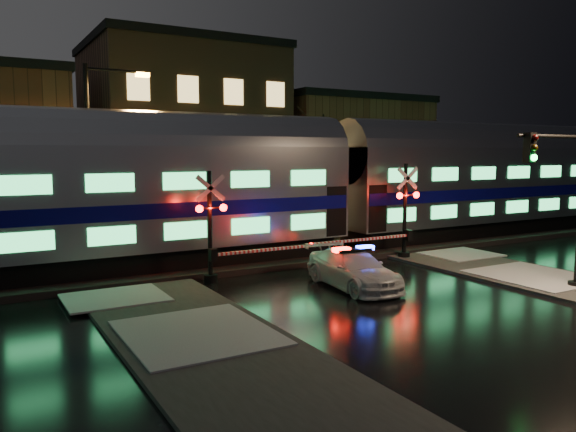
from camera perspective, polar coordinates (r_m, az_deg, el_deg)
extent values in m
plane|color=black|center=(20.03, 5.43, -6.85)|extent=(120.00, 120.00, 0.00)
cube|color=black|center=(24.17, -1.43, -4.23)|extent=(90.00, 4.20, 0.24)
cube|color=#2D2D2D|center=(11.90, -3.91, -16.00)|extent=(4.00, 20.00, 0.12)
cube|color=brown|center=(40.65, -10.82, 7.97)|extent=(12.00, 11.00, 11.50)
cube|color=brown|center=(46.12, 4.97, 6.00)|extent=(12.00, 10.00, 8.50)
cube|color=black|center=(21.34, -25.14, -4.86)|extent=(24.00, 2.40, 0.80)
cube|color=#B7BAC1|center=(21.03, -25.44, 1.30)|extent=(25.00, 3.05, 3.80)
cube|color=#09096D|center=(21.07, -25.39, 0.22)|extent=(24.75, 3.09, 0.55)
cube|color=#3BE174|center=(19.62, -24.93, -2.39)|extent=(21.00, 0.05, 0.62)
cube|color=#3BE174|center=(19.44, -25.18, 2.86)|extent=(21.00, 0.05, 0.62)
cylinder|color=#B7BAC1|center=(20.97, -25.67, 5.93)|extent=(25.00, 3.05, 3.05)
cube|color=black|center=(34.82, 22.87, -0.58)|extent=(24.00, 2.40, 0.80)
cube|color=#B7BAC1|center=(34.63, 23.04, 3.20)|extent=(25.00, 3.05, 3.80)
cube|color=#09096D|center=(34.65, 23.01, 2.54)|extent=(24.75, 3.09, 0.55)
cube|color=#3BE174|center=(33.79, 25.05, 1.08)|extent=(21.00, 0.05, 0.62)
cube|color=#3BE174|center=(33.69, 25.20, 4.13)|extent=(21.00, 0.05, 0.62)
cylinder|color=#B7BAC1|center=(34.59, 23.17, 6.01)|extent=(25.00, 3.05, 3.05)
imported|color=silver|center=(19.39, 6.64, -5.40)|extent=(2.10, 4.48, 1.26)
cube|color=black|center=(19.26, 6.66, -3.44)|extent=(1.34, 0.44, 0.08)
cube|color=#FF0C05|center=(19.01, 5.45, -3.44)|extent=(0.60, 0.34, 0.15)
cube|color=#1426FF|center=(19.51, 7.85, -3.21)|extent=(0.60, 0.34, 0.15)
cylinder|color=black|center=(24.89, 11.68, -3.96)|extent=(0.52, 0.52, 0.31)
cylinder|color=black|center=(24.62, 11.78, 0.42)|extent=(0.17, 0.17, 4.13)
sphere|color=#FF0C05|center=(24.12, 11.28, 2.03)|extent=(0.27, 0.27, 0.27)
sphere|color=#FF0C05|center=(24.74, 12.91, 2.10)|extent=(0.27, 0.27, 0.27)
cube|color=white|center=(22.93, 7.30, -2.41)|extent=(5.17, 0.10, 0.10)
cube|color=black|center=(24.56, 12.12, -1.92)|extent=(0.25, 0.30, 0.45)
cylinder|color=black|center=(20.21, -7.86, -6.33)|extent=(0.50, 0.50, 0.30)
cylinder|color=black|center=(19.89, -7.94, -1.16)|extent=(0.16, 0.16, 3.97)
sphere|color=#FF0C05|center=(19.48, -9.00, 0.72)|extent=(0.26, 0.26, 0.26)
sphere|color=#FF0C05|center=(19.81, -6.58, 0.85)|extent=(0.26, 0.26, 0.26)
cube|color=white|center=(20.85, -1.29, -3.37)|extent=(4.96, 0.10, 0.10)
cube|color=black|center=(19.81, -7.63, -3.95)|extent=(0.25, 0.30, 0.45)
cylinder|color=black|center=(21.40, 27.20, -6.31)|extent=(0.51, 0.51, 0.27)
cylinder|color=black|center=(19.57, 25.31, 7.33)|extent=(3.28, 0.11, 0.11)
cube|color=black|center=(18.44, 23.35, 6.38)|extent=(0.29, 0.26, 0.91)
sphere|color=#0CFF3F|center=(18.34, 23.71, 5.45)|extent=(0.20, 0.20, 0.20)
cylinder|color=black|center=(25.32, -19.56, 5.06)|extent=(0.21, 0.21, 8.30)
cylinder|color=black|center=(25.81, -17.10, 13.95)|extent=(2.49, 0.12, 0.12)
cube|color=orange|center=(26.07, -14.57, 13.71)|extent=(0.57, 0.29, 0.19)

